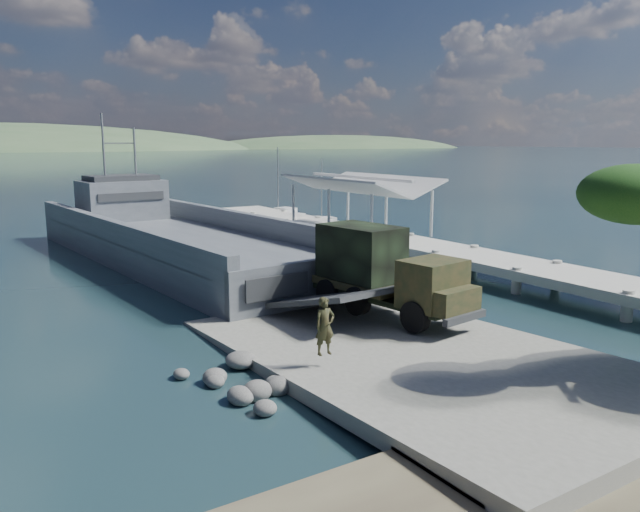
{
  "coord_description": "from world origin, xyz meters",
  "views": [
    {
      "loc": [
        -14.0,
        -16.83,
        7.74
      ],
      "look_at": [
        0.66,
        6.0,
        2.73
      ],
      "focal_mm": 35.0,
      "sensor_mm": 36.0,
      "label": 1
    }
  ],
  "objects_px": {
    "military_truck": "(383,271)",
    "sailboat_far": "(279,216)",
    "soldier": "(325,338)",
    "sailboat_near": "(322,224)",
    "landing_craft": "(180,248)",
    "pier": "(368,228)"
  },
  "relations": [
    {
      "from": "military_truck",
      "to": "soldier",
      "type": "relative_size",
      "value": 4.21
    },
    {
      "from": "soldier",
      "to": "sailboat_near",
      "type": "distance_m",
      "value": 36.44
    },
    {
      "from": "military_truck",
      "to": "sailboat_near",
      "type": "xyz_separation_m",
      "value": [
        14.11,
        26.56,
        -1.97
      ]
    },
    {
      "from": "soldier",
      "to": "sailboat_far",
      "type": "relative_size",
      "value": 0.26
    },
    {
      "from": "military_truck",
      "to": "sailboat_far",
      "type": "height_order",
      "value": "sailboat_far"
    },
    {
      "from": "landing_craft",
      "to": "soldier",
      "type": "relative_size",
      "value": 18.93
    },
    {
      "from": "sailboat_near",
      "to": "sailboat_far",
      "type": "xyz_separation_m",
      "value": [
        -0.24,
        7.54,
        0.06
      ]
    },
    {
      "from": "military_truck",
      "to": "sailboat_far",
      "type": "distance_m",
      "value": 36.86
    },
    {
      "from": "soldier",
      "to": "sailboat_far",
      "type": "bearing_deg",
      "value": 66.54
    },
    {
      "from": "military_truck",
      "to": "soldier",
      "type": "xyz_separation_m",
      "value": [
        -5.62,
        -4.06,
        -0.85
      ]
    },
    {
      "from": "sailboat_near",
      "to": "soldier",
      "type": "bearing_deg",
      "value": -117.62
    },
    {
      "from": "pier",
      "to": "soldier",
      "type": "relative_size",
      "value": 23.02
    },
    {
      "from": "pier",
      "to": "soldier",
      "type": "height_order",
      "value": "pier"
    },
    {
      "from": "sailboat_far",
      "to": "landing_craft",
      "type": "bearing_deg",
      "value": -148.73
    },
    {
      "from": "landing_craft",
      "to": "sailboat_far",
      "type": "distance_m",
      "value": 22.42
    },
    {
      "from": "pier",
      "to": "military_truck",
      "type": "bearing_deg",
      "value": -125.14
    },
    {
      "from": "pier",
      "to": "military_truck",
      "type": "relative_size",
      "value": 5.46
    },
    {
      "from": "sailboat_far",
      "to": "soldier",
      "type": "bearing_deg",
      "value": -129.8
    },
    {
      "from": "landing_craft",
      "to": "sailboat_far",
      "type": "bearing_deg",
      "value": 39.79
    },
    {
      "from": "pier",
      "to": "sailboat_near",
      "type": "bearing_deg",
      "value": 73.48
    },
    {
      "from": "pier",
      "to": "sailboat_near",
      "type": "height_order",
      "value": "sailboat_near"
    },
    {
      "from": "pier",
      "to": "sailboat_near",
      "type": "distance_m",
      "value": 11.81
    }
  ]
}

